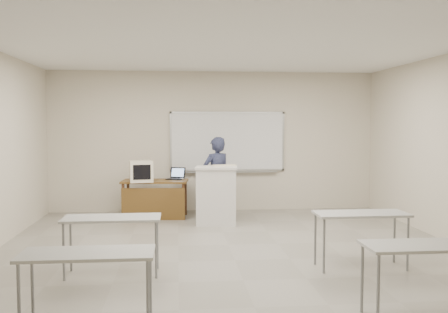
{
  "coord_description": "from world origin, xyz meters",
  "views": [
    {
      "loc": [
        -0.78,
        -6.74,
        1.9
      ],
      "look_at": [
        0.06,
        2.2,
        1.29
      ],
      "focal_mm": 40.0,
      "sensor_mm": 36.0,
      "label": 1
    }
  ],
  "objects": [
    {
      "name": "presenter",
      "position": [
        -0.01,
        3.08,
        0.81
      ],
      "size": [
        0.71,
        0.62,
        1.62
      ],
      "primitive_type": "imported",
      "rotation": [
        0.0,
        0.0,
        3.61
      ],
      "color": "black",
      "rests_on": "floor"
    },
    {
      "name": "laptop",
      "position": [
        -0.83,
        3.45,
        0.81
      ],
      "size": [
        0.32,
        0.3,
        0.24
      ],
      "rotation": [
        0.0,
        0.0,
        -0.43
      ],
      "color": "black",
      "rests_on": "instructor_desk"
    },
    {
      "name": "whiteboard",
      "position": [
        0.3,
        3.97,
        1.48
      ],
      "size": [
        2.48,
        0.1,
        1.31
      ],
      "color": "white",
      "rests_on": "floor"
    },
    {
      "name": "mouse",
      "position": [
        -0.68,
        3.35,
        0.77
      ],
      "size": [
        0.1,
        0.07,
        0.03
      ],
      "primitive_type": "ellipsoid",
      "rotation": [
        0.0,
        0.0,
        -0.21
      ],
      "color": "#989A9E",
      "rests_on": "instructor_desk"
    },
    {
      "name": "keyboard",
      "position": [
        0.09,
        2.58,
        1.1
      ],
      "size": [
        0.48,
        0.27,
        0.03
      ],
      "primitive_type": "cube",
      "rotation": [
        0.0,
        0.0,
        0.29
      ],
      "color": "beige",
      "rests_on": "podium"
    },
    {
      "name": "floor",
      "position": [
        0.0,
        0.0,
        -0.01
      ],
      "size": [
        7.0,
        8.0,
        0.01
      ],
      "primitive_type": "cube",
      "color": "gray",
      "rests_on": "ground"
    },
    {
      "name": "podium",
      "position": [
        -0.06,
        2.5,
        0.55
      ],
      "size": [
        0.77,
        0.56,
        1.08
      ],
      "rotation": [
        0.0,
        0.0,
        -0.11
      ],
      "color": "white",
      "rests_on": "floor"
    },
    {
      "name": "student_desks",
      "position": [
        -0.0,
        -1.35,
        0.67
      ],
      "size": [
        4.4,
        2.2,
        0.73
      ],
      "color": "#A3A39E",
      "rests_on": "floor"
    },
    {
      "name": "crt_monitor",
      "position": [
        -1.51,
        3.18,
        0.95
      ],
      "size": [
        0.44,
        0.49,
        0.42
      ],
      "rotation": [
        0.0,
        0.0,
        0.15
      ],
      "color": "beige",
      "rests_on": "instructor_desk"
    },
    {
      "name": "instructor_desk",
      "position": [
        -1.23,
        3.19,
        0.52
      ],
      "size": [
        1.3,
        0.65,
        0.75
      ],
      "rotation": [
        0.0,
        0.0,
        -0.09
      ],
      "color": "brown",
      "rests_on": "floor"
    }
  ]
}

